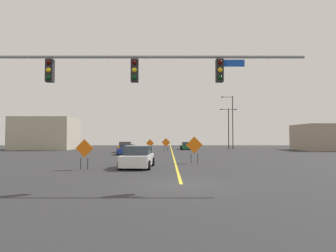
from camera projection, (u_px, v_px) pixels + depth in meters
The scene contains 15 objects.
ground at pixel (181, 184), 13.79m from camera, with size 137.24×137.24×0.00m, color #2D2D30.
road_centre_stripe at pixel (171, 150), 51.89m from camera, with size 0.16×76.24×0.01m.
traffic_signal_assembly at pixel (93, 77), 13.95m from camera, with size 15.71×0.44×6.31m.
street_lamp_mid_right at pixel (228, 125), 55.19m from camera, with size 3.09×0.24×7.37m.
street_lamp_far_left at pixel (232, 120), 55.61m from camera, with size 2.18×0.24×9.67m.
construction_sign_median_near at pixel (166, 143), 47.03m from camera, with size 1.35×0.09×2.03m.
construction_sign_median_far at pixel (194, 146), 25.16m from camera, with size 1.37×0.33×2.20m.
construction_sign_right_shoulder at pixel (84, 150), 20.24m from camera, with size 1.22×0.14×2.02m.
construction_sign_left_shoulder at pixel (150, 144), 42.18m from camera, with size 1.10×0.26×1.89m.
car_white_near at pixel (137, 157), 21.45m from camera, with size 2.28×4.32×1.54m.
car_blue_passing at pixel (127, 150), 38.16m from camera, with size 2.11×4.01×1.29m.
car_green_far at pixel (186, 146), 53.47m from camera, with size 2.23×3.98×1.33m.
car_orange_approaching at pixel (125, 147), 43.91m from camera, with size 2.14×4.06×1.50m.
roadside_building_west at pixel (45, 134), 53.94m from camera, with size 10.14×7.83×5.63m.
roadside_building_east at pixel (324, 137), 50.64m from camera, with size 8.53×8.24×4.30m.
Camera 1 is at (-0.60, -13.88, 2.13)m, focal length 32.56 mm.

